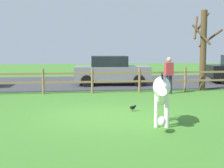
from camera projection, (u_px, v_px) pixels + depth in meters
name	position (u px, v px, depth m)	size (l,w,h in m)	color
ground_plane	(106.00, 115.00, 10.59)	(60.00, 60.00, 0.00)	#3D7528
parking_asphalt	(88.00, 82.00, 19.75)	(28.00, 7.40, 0.05)	#38383D
paddock_fence	(92.00, 79.00, 15.44)	(21.99, 0.11, 1.14)	olive
bare_tree	(203.00, 48.00, 16.28)	(1.57, 1.57, 3.82)	#513A23
zebra	(162.00, 91.00, 9.24)	(0.79, 1.90, 1.41)	white
crow_on_grass	(133.00, 107.00, 11.24)	(0.21, 0.10, 0.20)	black
parked_car_grey	(111.00, 70.00, 18.28)	(4.11, 2.10, 1.56)	slate
visitor_near_fence	(169.00, 74.00, 15.23)	(0.39, 0.27, 1.64)	#232847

